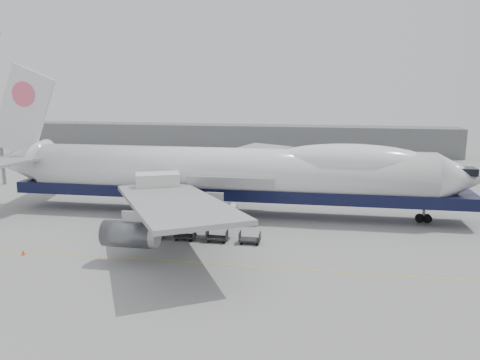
# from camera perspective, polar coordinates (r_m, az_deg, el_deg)

# --- Properties ---
(ground) EXTENTS (260.00, 260.00, 0.00)m
(ground) POSITION_cam_1_polar(r_m,az_deg,el_deg) (51.79, -4.09, -7.62)
(ground) COLOR gray
(ground) RESTS_ON ground
(apron_line) EXTENTS (60.00, 0.15, 0.01)m
(apron_line) POSITION_cam_1_polar(r_m,az_deg,el_deg) (46.35, -5.88, -9.99)
(apron_line) COLOR gold
(apron_line) RESTS_ON ground
(hangar) EXTENTS (110.00, 8.00, 7.00)m
(hangar) POSITION_cam_1_polar(r_m,az_deg,el_deg) (120.25, -0.80, 5.09)
(hangar) COLOR slate
(hangar) RESTS_ON ground
(airliner) EXTENTS (67.00, 55.30, 19.98)m
(airliner) POSITION_cam_1_polar(r_m,az_deg,el_deg) (61.58, -0.93, 0.92)
(airliner) COLOR white
(airliner) RESTS_ON ground
(catering_truck) EXTENTS (6.35, 5.36, 6.26)m
(catering_truck) POSITION_cam_1_polar(r_m,az_deg,el_deg) (59.12, -9.93, -1.84)
(catering_truck) COLOR #171D47
(catering_truck) RESTS_ON ground
(traffic_cone) EXTENTS (0.38, 0.38, 0.56)m
(traffic_cone) POSITION_cam_1_polar(r_m,az_deg,el_deg) (52.83, -24.92, -8.01)
(traffic_cone) COLOR #FF530D
(traffic_cone) RESTS_ON ground
(dolly_0) EXTENTS (2.30, 1.35, 1.30)m
(dolly_0) POSITION_cam_1_polar(r_m,az_deg,el_deg) (55.15, -14.04, -6.16)
(dolly_0) COLOR #2D2D30
(dolly_0) RESTS_ON ground
(dolly_1) EXTENTS (2.30, 1.35, 1.30)m
(dolly_1) POSITION_cam_1_polar(r_m,az_deg,el_deg) (53.82, -10.46, -6.44)
(dolly_1) COLOR #2D2D30
(dolly_1) RESTS_ON ground
(dolly_2) EXTENTS (2.30, 1.35, 1.30)m
(dolly_2) POSITION_cam_1_polar(r_m,az_deg,el_deg) (52.71, -6.71, -6.72)
(dolly_2) COLOR #2D2D30
(dolly_2) RESTS_ON ground
(dolly_3) EXTENTS (2.30, 1.35, 1.30)m
(dolly_3) POSITION_cam_1_polar(r_m,az_deg,el_deg) (51.83, -2.81, -6.97)
(dolly_3) COLOR #2D2D30
(dolly_3) RESTS_ON ground
(dolly_4) EXTENTS (2.30, 1.35, 1.30)m
(dolly_4) POSITION_cam_1_polar(r_m,az_deg,el_deg) (51.19, 1.20, -7.19)
(dolly_4) COLOR #2D2D30
(dolly_4) RESTS_ON ground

